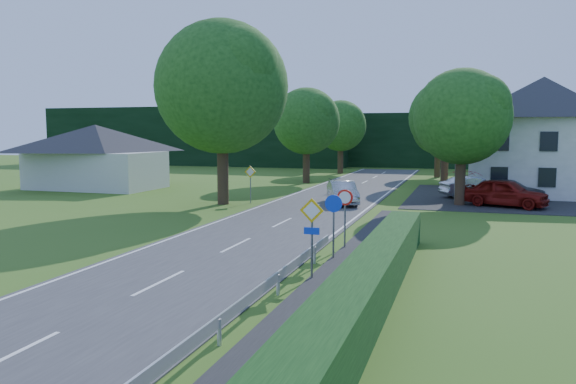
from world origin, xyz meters
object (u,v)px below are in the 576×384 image
(streetlight, at_px, (455,134))
(parked_car_red, at_px, (505,193))
(parked_car_silver_a, at_px, (473,187))
(motorcycle, at_px, (337,185))
(parked_car_grey, at_px, (510,190))
(moving_car, at_px, (342,193))
(parasol, at_px, (464,186))

(streetlight, height_order, parked_car_red, streetlight)
(parked_car_red, relative_size, parked_car_silver_a, 1.11)
(motorcycle, bearing_deg, parked_car_silver_a, 23.18)
(parked_car_red, xyz_separation_m, parked_car_silver_a, (-1.84, 4.48, -0.11))
(parked_car_silver_a, bearing_deg, parked_car_grey, -134.34)
(parked_car_red, bearing_deg, parked_car_grey, 12.60)
(moving_car, height_order, parked_car_silver_a, parked_car_silver_a)
(streetlight, xyz_separation_m, parked_car_red, (3.12, -2.04, -3.57))
(moving_car, bearing_deg, parasol, 4.32)
(streetlight, relative_size, parked_car_silver_a, 1.77)
(parked_car_silver_a, relative_size, parked_car_grey, 0.97)
(parked_car_red, xyz_separation_m, parasol, (-2.47, 1.54, 0.23))
(parked_car_silver_a, bearing_deg, motorcycle, 60.64)
(streetlight, distance_m, motorcycle, 9.69)
(motorcycle, bearing_deg, parasol, 5.44)
(moving_car, bearing_deg, parked_car_grey, 8.30)
(moving_car, height_order, parked_car_grey, moving_car)
(streetlight, distance_m, parked_car_grey, 5.52)
(parasol, bearing_deg, motorcycle, 161.73)
(parked_car_red, relative_size, parked_car_grey, 1.08)
(motorcycle, relative_size, parked_car_silver_a, 0.47)
(parked_car_silver_a, xyz_separation_m, parasol, (-0.63, -2.94, 0.34))
(parked_car_grey, relative_size, parasol, 1.93)
(parked_car_grey, bearing_deg, moving_car, 136.00)
(motorcycle, xyz_separation_m, parasol, (9.17, -3.03, 0.53))
(streetlight, height_order, parasol, streetlight)
(motorcycle, relative_size, parked_car_red, 0.42)
(moving_car, relative_size, parked_car_silver_a, 0.98)
(motorcycle, bearing_deg, streetlight, 7.19)
(parasol, bearing_deg, moving_car, -155.19)
(parasol, bearing_deg, parked_car_red, -31.99)
(parked_car_grey, bearing_deg, parasol, 144.62)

